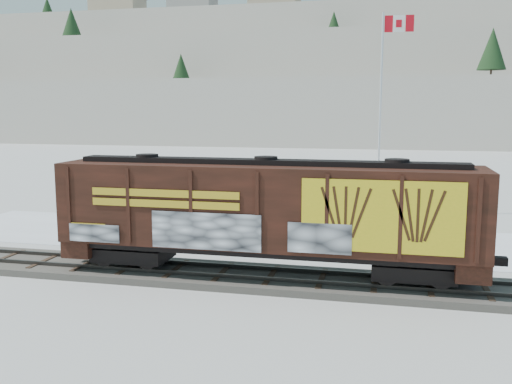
% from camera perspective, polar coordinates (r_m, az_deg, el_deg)
% --- Properties ---
extents(ground, '(500.00, 500.00, 0.00)m').
position_cam_1_polar(ground, '(22.85, 1.53, -9.00)').
color(ground, white).
rests_on(ground, ground).
extents(rail_track, '(50.00, 3.40, 0.43)m').
position_cam_1_polar(rail_track, '(22.80, 1.53, -8.65)').
color(rail_track, '#59544C').
rests_on(rail_track, ground).
extents(parking_strip, '(40.00, 8.00, 0.03)m').
position_cam_1_polar(parking_strip, '(29.98, 4.40, -4.77)').
color(parking_strip, white).
rests_on(parking_strip, ground).
extents(hillside, '(360.00, 110.00, 93.00)m').
position_cam_1_polar(hillside, '(161.40, 11.67, 10.92)').
color(hillside, white).
rests_on(hillside, ground).
extents(hopper_railcar, '(16.35, 3.06, 4.45)m').
position_cam_1_polar(hopper_railcar, '(22.19, 0.98, -1.81)').
color(hopper_railcar, black).
rests_on(hopper_railcar, rail_track).
extents(flagpole, '(2.30, 0.90, 12.63)m').
position_cam_1_polar(flagpole, '(36.96, 12.39, 4.98)').
color(flagpole, silver).
rests_on(flagpole, ground).
extents(car_silver, '(5.05, 2.98, 1.61)m').
position_cam_1_polar(car_silver, '(32.05, -7.30, -2.45)').
color(car_silver, '#B9BBC0').
rests_on(car_silver, parking_strip).
extents(car_white, '(4.62, 2.39, 1.45)m').
position_cam_1_polar(car_white, '(28.72, 7.69, -3.89)').
color(car_white, silver).
rests_on(car_white, parking_strip).
extents(car_dark, '(4.99, 2.80, 1.37)m').
position_cam_1_polar(car_dark, '(30.04, 16.88, -3.72)').
color(car_dark, black).
rests_on(car_dark, parking_strip).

